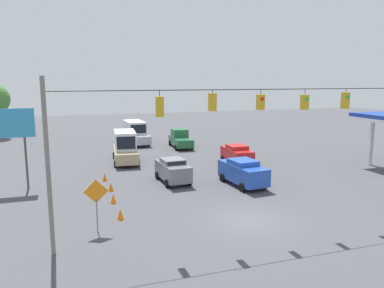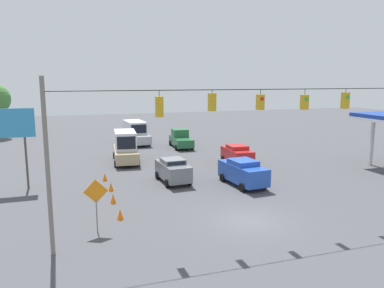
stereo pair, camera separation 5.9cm
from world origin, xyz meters
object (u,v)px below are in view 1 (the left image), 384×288
object	(u,v)px
sedan_red_oncoming_far	(237,154)
pickup_truck_green_oncoming_deep	(180,139)
traffic_cone_nearest	(120,214)
traffic_cone_second	(113,199)
box_truck_tan_withflow_far	(125,147)
sedan_grey_withflow_mid	(173,170)
overhead_signal_span	(259,131)
box_truck_silver_withflow_deep	(135,132)
work_zone_sign	(96,195)
traffic_cone_fourth	(105,177)
traffic_cone_third	(111,187)
sedan_blue_crossing_near	(243,172)

from	to	relation	value
sedan_red_oncoming_far	pickup_truck_green_oncoming_deep	size ratio (longest dim) A/B	0.80
traffic_cone_nearest	traffic_cone_second	size ratio (longest dim) A/B	1.00
box_truck_tan_withflow_far	sedan_grey_withflow_mid	bearing A→B (deg)	105.60
overhead_signal_span	box_truck_tan_withflow_far	size ratio (longest dim) A/B	3.31
pickup_truck_green_oncoming_deep	sedan_red_oncoming_far	bearing A→B (deg)	103.36
overhead_signal_span	sedan_red_oncoming_far	world-z (taller)	overhead_signal_span
box_truck_silver_withflow_deep	work_zone_sign	bearing A→B (deg)	76.05
box_truck_tan_withflow_far	traffic_cone_fourth	world-z (taller)	box_truck_tan_withflow_far
overhead_signal_span	traffic_cone_nearest	bearing A→B (deg)	-26.46
overhead_signal_span	traffic_cone_third	world-z (taller)	overhead_signal_span
sedan_red_oncoming_far	box_truck_tan_withflow_far	world-z (taller)	box_truck_tan_withflow_far
sedan_grey_withflow_mid	pickup_truck_green_oncoming_deep	distance (m)	15.26
sedan_grey_withflow_mid	sedan_blue_crossing_near	bearing A→B (deg)	152.89
sedan_grey_withflow_mid	sedan_blue_crossing_near	size ratio (longest dim) A/B	0.86
pickup_truck_green_oncoming_deep	box_truck_silver_withflow_deep	bearing A→B (deg)	-44.45
sedan_grey_withflow_mid	traffic_cone_nearest	size ratio (longest dim) A/B	6.56
traffic_cone_fourth	sedan_red_oncoming_far	bearing A→B (deg)	-170.71
pickup_truck_green_oncoming_deep	traffic_cone_second	world-z (taller)	pickup_truck_green_oncoming_deep
sedan_grey_withflow_mid	pickup_truck_green_oncoming_deep	world-z (taller)	pickup_truck_green_oncoming_deep
work_zone_sign	traffic_cone_nearest	bearing A→B (deg)	-135.00
overhead_signal_span	traffic_cone_second	world-z (taller)	overhead_signal_span
box_truck_tan_withflow_far	traffic_cone_fourth	xyz separation A→B (m)	(2.63, 6.54, -1.16)
sedan_grey_withflow_mid	box_truck_tan_withflow_far	xyz separation A→B (m)	(2.40, -8.60, 0.49)
traffic_cone_second	traffic_cone_fourth	xyz separation A→B (m)	(-0.01, -5.74, 0.00)
sedan_grey_withflow_mid	traffic_cone_fourth	xyz separation A→B (m)	(5.03, -2.07, -0.67)
sedan_red_oncoming_far	box_truck_tan_withflow_far	distance (m)	10.81
sedan_blue_crossing_near	sedan_grey_withflow_mid	bearing A→B (deg)	-27.11
box_truck_silver_withflow_deep	traffic_cone_second	xyz separation A→B (m)	(5.38, 22.64, -1.08)
traffic_cone_fourth	work_zone_sign	xyz separation A→B (m)	(1.34, 10.13, 1.68)
sedan_red_oncoming_far	traffic_cone_third	size ratio (longest dim) A/B	6.62
traffic_cone_second	work_zone_sign	size ratio (longest dim) A/B	0.22
box_truck_tan_withflow_far	traffic_cone_third	world-z (taller)	box_truck_tan_withflow_far
box_truck_tan_withflow_far	work_zone_sign	size ratio (longest dim) A/B	2.23
traffic_cone_nearest	traffic_cone_fourth	xyz separation A→B (m)	(0.04, -8.75, 0.00)
sedan_grey_withflow_mid	sedan_red_oncoming_far	distance (m)	8.47
sedan_red_oncoming_far	traffic_cone_nearest	size ratio (longest dim) A/B	6.62
pickup_truck_green_oncoming_deep	traffic_cone_second	bearing A→B (deg)	61.10
sedan_grey_withflow_mid	box_truck_silver_withflow_deep	bearing A→B (deg)	-91.01
box_truck_tan_withflow_far	work_zone_sign	bearing A→B (deg)	76.60
sedan_red_oncoming_far	traffic_cone_third	xyz separation A→B (m)	(12.28, 4.95, -0.65)
pickup_truck_green_oncoming_deep	work_zone_sign	distance (m)	25.21
overhead_signal_span	traffic_cone_second	distance (m)	10.66
overhead_signal_span	sedan_blue_crossing_near	size ratio (longest dim) A/B	4.44
work_zone_sign	sedan_red_oncoming_far	bearing A→B (deg)	-138.56
overhead_signal_span	pickup_truck_green_oncoming_deep	size ratio (longest dim) A/B	4.11
sedan_red_oncoming_far	traffic_cone_fourth	world-z (taller)	sedan_red_oncoming_far
box_truck_tan_withflow_far	box_truck_silver_withflow_deep	bearing A→B (deg)	-104.81
box_truck_silver_withflow_deep	traffic_cone_nearest	world-z (taller)	box_truck_silver_withflow_deep
box_truck_silver_withflow_deep	sedan_grey_withflow_mid	bearing A→B (deg)	88.99
work_zone_sign	box_truck_silver_withflow_deep	bearing A→B (deg)	-103.95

